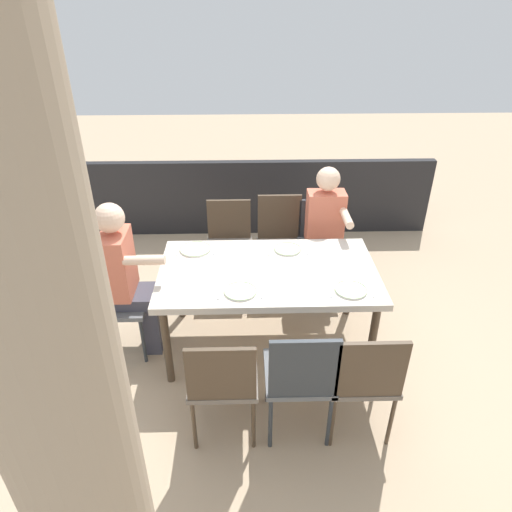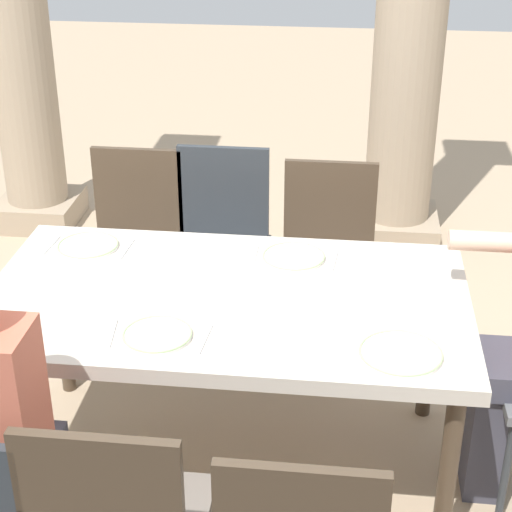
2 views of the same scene
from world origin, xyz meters
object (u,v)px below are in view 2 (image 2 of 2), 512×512
plate_0 (88,246)px  plate_1 (157,335)px  chair_east_north (328,246)px  plate_3 (401,354)px  chair_west_north (134,235)px  chair_mid_north (220,236)px  dining_table (226,310)px  plate_2 (294,257)px

plate_0 → plate_1: bearing=-55.9°
chair_east_north → plate_0: bearing=-146.7°
chair_east_north → plate_3: chair_east_north is taller
chair_west_north → chair_mid_north: bearing=0.2°
plate_1 → chair_west_north: bearing=107.8°
dining_table → plate_1: size_ratio=7.57×
chair_west_north → chair_mid_north: chair_mid_north is taller
dining_table → plate_1: bearing=-120.6°
dining_table → plate_2: bearing=54.2°
dining_table → plate_0: plate_0 is taller
dining_table → plate_0: size_ratio=7.21×
chair_mid_north → plate_2: 0.75m
chair_east_north → dining_table: bearing=-110.0°
chair_west_north → chair_east_north: (0.89, -0.00, -0.01)m
dining_table → plate_3: size_ratio=6.55×
plate_1 → plate_3: same height
plate_3 → chair_mid_north: bearing=121.6°
dining_table → chair_east_north: (0.33, 0.90, -0.17)m
dining_table → chair_east_north: bearing=70.0°
chair_west_north → plate_0: size_ratio=3.82×
dining_table → plate_0: (-0.58, 0.30, 0.07)m
plate_0 → dining_table: bearing=-27.3°
dining_table → chair_east_north: chair_east_north is taller
chair_mid_north → plate_3: 1.45m
chair_east_north → plate_2: chair_east_north is taller
chair_west_north → plate_0: 0.64m
dining_table → chair_mid_north: bearing=100.2°
dining_table → plate_1: plate_1 is taller
chair_west_north → plate_3: (1.15, -1.22, 0.24)m
chair_east_north → plate_2: bearing=-100.7°
chair_east_north → plate_2: size_ratio=3.69×
chair_east_north → plate_3: size_ratio=3.38×
chair_west_north → plate_1: size_ratio=4.01×
chair_mid_north → chair_east_north: bearing=-0.5°
dining_table → plate_2: size_ratio=7.15×
chair_east_north → plate_0: size_ratio=3.72×
chair_mid_north → plate_0: bearing=-124.9°
chair_mid_north → plate_3: chair_mid_north is taller
dining_table → chair_mid_north: 0.93m
plate_2 → plate_0: bearing=179.7°
dining_table → chair_west_north: 1.07m
chair_west_north → plate_3: chair_west_north is taller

